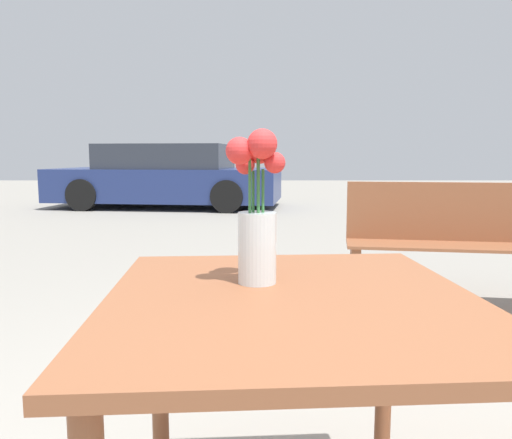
{
  "coord_description": "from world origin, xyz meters",
  "views": [
    {
      "loc": [
        -0.08,
        -1.07,
        1.03
      ],
      "look_at": [
        -0.08,
        0.1,
        0.88
      ],
      "focal_mm": 35.0,
      "sensor_mm": 36.0,
      "label": 1
    }
  ],
  "objects_px": {
    "flower_vase": "(256,217)",
    "parked_car": "(166,177)",
    "bench_near": "(457,242)",
    "table_front": "(290,339)"
  },
  "relations": [
    {
      "from": "flower_vase",
      "to": "parked_car",
      "type": "distance_m",
      "value": 9.06
    },
    {
      "from": "flower_vase",
      "to": "bench_near",
      "type": "relative_size",
      "value": 0.24
    },
    {
      "from": "bench_near",
      "to": "parked_car",
      "type": "height_order",
      "value": "parked_car"
    },
    {
      "from": "bench_near",
      "to": "parked_car",
      "type": "bearing_deg",
      "value": 114.91
    },
    {
      "from": "table_front",
      "to": "flower_vase",
      "type": "distance_m",
      "value": 0.29
    },
    {
      "from": "flower_vase",
      "to": "parked_car",
      "type": "height_order",
      "value": "parked_car"
    },
    {
      "from": "bench_near",
      "to": "parked_car",
      "type": "relative_size",
      "value": 0.33
    },
    {
      "from": "parked_car",
      "to": "bench_near",
      "type": "bearing_deg",
      "value": -65.09
    },
    {
      "from": "table_front",
      "to": "bench_near",
      "type": "distance_m",
      "value": 2.56
    },
    {
      "from": "flower_vase",
      "to": "bench_near",
      "type": "height_order",
      "value": "flower_vase"
    }
  ]
}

